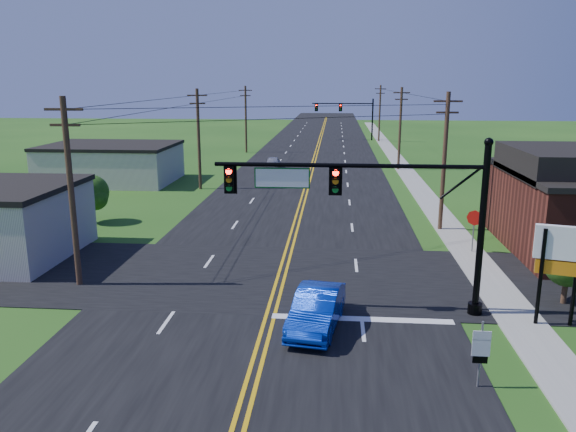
# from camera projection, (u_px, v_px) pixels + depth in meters

# --- Properties ---
(ground) EXTENTS (260.00, 260.00, 0.00)m
(ground) POSITION_uv_depth(u_px,v_px,m) (238.00, 412.00, 16.80)
(ground) COLOR #1D4614
(ground) RESTS_ON ground
(road_main) EXTENTS (16.00, 220.00, 0.04)m
(road_main) POSITION_uv_depth(u_px,v_px,m) (311.00, 166.00, 65.23)
(road_main) COLOR black
(road_main) RESTS_ON ground
(road_cross) EXTENTS (70.00, 10.00, 0.04)m
(road_cross) POSITION_uv_depth(u_px,v_px,m) (278.00, 276.00, 28.42)
(road_cross) COLOR black
(road_cross) RESTS_ON ground
(sidewalk) EXTENTS (2.00, 160.00, 0.08)m
(sidewalk) POSITION_uv_depth(u_px,v_px,m) (414.00, 182.00, 54.68)
(sidewalk) COLOR gray
(sidewalk) RESTS_ON ground
(signal_mast_main) EXTENTS (11.30, 0.60, 7.48)m
(signal_mast_main) POSITION_uv_depth(u_px,v_px,m) (373.00, 203.00, 23.08)
(signal_mast_main) COLOR black
(signal_mast_main) RESTS_ON ground
(signal_mast_far) EXTENTS (10.98, 0.60, 7.48)m
(signal_mast_far) POSITION_uv_depth(u_px,v_px,m) (346.00, 112.00, 92.86)
(signal_mast_far) COLOR black
(signal_mast_far) RESTS_ON ground
(cream_bldg_far) EXTENTS (12.20, 9.20, 3.70)m
(cream_bldg_far) POSITION_uv_depth(u_px,v_px,m) (111.00, 163.00, 54.73)
(cream_bldg_far) COLOR beige
(cream_bldg_far) RESTS_ON ground
(utility_pole_left_a) EXTENTS (1.80, 0.28, 9.00)m
(utility_pole_left_a) POSITION_uv_depth(u_px,v_px,m) (71.00, 189.00, 26.16)
(utility_pole_left_a) COLOR #3B2A1A
(utility_pole_left_a) RESTS_ON ground
(utility_pole_left_b) EXTENTS (1.80, 0.28, 9.00)m
(utility_pole_left_b) POSITION_uv_depth(u_px,v_px,m) (199.00, 137.00, 50.37)
(utility_pole_left_b) COLOR #3B2A1A
(utility_pole_left_b) RESTS_ON ground
(utility_pole_left_c) EXTENTS (1.80, 0.28, 9.00)m
(utility_pole_left_c) POSITION_uv_depth(u_px,v_px,m) (246.00, 118.00, 76.52)
(utility_pole_left_c) COLOR #3B2A1A
(utility_pole_left_c) RESTS_ON ground
(utility_pole_right_a) EXTENTS (1.80, 0.28, 9.00)m
(utility_pole_right_a) POSITION_uv_depth(u_px,v_px,m) (444.00, 159.00, 36.20)
(utility_pole_right_a) COLOR #3B2A1A
(utility_pole_right_a) RESTS_ON ground
(utility_pole_right_b) EXTENTS (1.80, 0.28, 9.00)m
(utility_pole_right_b) POSITION_uv_depth(u_px,v_px,m) (400.00, 127.00, 61.39)
(utility_pole_right_b) COLOR #3B2A1A
(utility_pole_right_b) RESTS_ON ground
(utility_pole_right_c) EXTENTS (1.80, 0.28, 9.00)m
(utility_pole_right_c) POSITION_uv_depth(u_px,v_px,m) (380.00, 112.00, 90.44)
(utility_pole_right_c) COLOR #3B2A1A
(utility_pole_right_c) RESTS_ON ground
(tree_right_back) EXTENTS (3.00, 3.00, 4.10)m
(tree_right_back) POSITION_uv_depth(u_px,v_px,m) (520.00, 182.00, 40.07)
(tree_right_back) COLOR #3B2A1A
(tree_right_back) RESTS_ON ground
(shrub_corner) EXTENTS (2.00, 2.00, 2.86)m
(shrub_corner) POSITION_uv_depth(u_px,v_px,m) (568.00, 264.00, 24.51)
(shrub_corner) COLOR #3B2A1A
(shrub_corner) RESTS_ON ground
(tree_left) EXTENTS (2.40, 2.40, 3.37)m
(tree_left) POSITION_uv_depth(u_px,v_px,m) (91.00, 192.00, 38.75)
(tree_left) COLOR #3B2A1A
(tree_left) RESTS_ON ground
(blue_car) EXTENTS (2.37, 4.96, 1.57)m
(blue_car) POSITION_uv_depth(u_px,v_px,m) (317.00, 310.00, 22.30)
(blue_car) COLOR #082DAF
(blue_car) RESTS_ON ground
(distant_car) EXTENTS (1.77, 4.02, 1.35)m
(distant_car) POSITION_uv_depth(u_px,v_px,m) (273.00, 163.00, 63.29)
(distant_car) COLOR #A8A7AC
(distant_car) RESTS_ON ground
(route_sign) EXTENTS (0.58, 0.08, 2.30)m
(route_sign) POSITION_uv_depth(u_px,v_px,m) (481.00, 350.00, 17.81)
(route_sign) COLOR slate
(route_sign) RESTS_ON ground
(stop_sign) EXTENTS (0.83, 0.41, 2.51)m
(stop_sign) POSITION_uv_depth(u_px,v_px,m) (474.00, 222.00, 31.94)
(stop_sign) COLOR slate
(stop_sign) RESTS_ON ground
(pylon_sign) EXTENTS (2.03, 0.80, 4.17)m
(pylon_sign) POSITION_uv_depth(u_px,v_px,m) (561.00, 254.00, 22.01)
(pylon_sign) COLOR black
(pylon_sign) RESTS_ON ground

